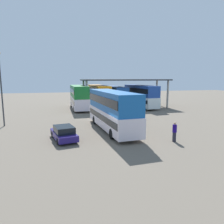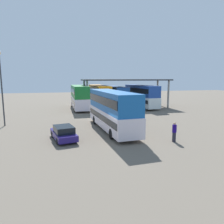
# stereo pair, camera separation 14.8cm
# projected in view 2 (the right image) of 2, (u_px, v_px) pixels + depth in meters

# --- Properties ---
(ground_plane) EXTENTS (140.00, 140.00, 0.00)m
(ground_plane) POSITION_uv_depth(u_px,v_px,m) (122.00, 140.00, 19.34)
(ground_plane) COLOR #675D50
(double_decker_main) EXTENTS (3.25, 11.43, 4.29)m
(double_decker_main) POSITION_uv_depth(u_px,v_px,m) (112.00, 109.00, 23.02)
(double_decker_main) COLOR silver
(double_decker_main) RESTS_ON ground_plane
(parked_hatchback) EXTENTS (2.49, 4.25, 1.35)m
(parked_hatchback) POSITION_uv_depth(u_px,v_px,m) (64.00, 133.00, 19.36)
(parked_hatchback) COLOR navy
(parked_hatchback) RESTS_ON ground_plane
(double_decker_near_canopy) EXTENTS (2.60, 11.11, 4.34)m
(double_decker_near_canopy) POSITION_uv_depth(u_px,v_px,m) (79.00, 96.00, 39.05)
(double_decker_near_canopy) COLOR silver
(double_decker_near_canopy) RESTS_ON ground_plane
(double_decker_mid_row) EXTENTS (2.59, 11.38, 4.33)m
(double_decker_mid_row) POSITION_uv_depth(u_px,v_px,m) (99.00, 95.00, 40.73)
(double_decker_mid_row) COLOR white
(double_decker_mid_row) RESTS_ON ground_plane
(double_decker_far_right) EXTENTS (2.68, 10.62, 4.06)m
(double_decker_far_right) POSITION_uv_depth(u_px,v_px,m) (115.00, 96.00, 41.98)
(double_decker_far_right) COLOR white
(double_decker_far_right) RESTS_ON ground_plane
(double_decker_end_of_row) EXTENTS (3.27, 11.14, 4.33)m
(double_decker_end_of_row) POSITION_uv_depth(u_px,v_px,m) (141.00, 95.00, 41.31)
(double_decker_end_of_row) COLOR white
(double_decker_end_of_row) RESTS_ON ground_plane
(depot_canopy) EXTENTS (16.95, 6.13, 5.50)m
(depot_canopy) POSITION_uv_depth(u_px,v_px,m) (126.00, 81.00, 40.59)
(depot_canopy) COLOR #33353A
(depot_canopy) RESTS_ON ground_plane
(lamppost_tall) EXTENTS (0.44, 0.44, 8.75)m
(lamppost_tall) POSITION_uv_depth(u_px,v_px,m) (1.00, 80.00, 24.44)
(lamppost_tall) COLOR #33353A
(lamppost_tall) RESTS_ON ground_plane
(pedestrian_waiting) EXTENTS (0.38, 0.38, 1.80)m
(pedestrian_waiting) POSITION_uv_depth(u_px,v_px,m) (174.00, 132.00, 18.82)
(pedestrian_waiting) COLOR #262633
(pedestrian_waiting) RESTS_ON ground_plane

